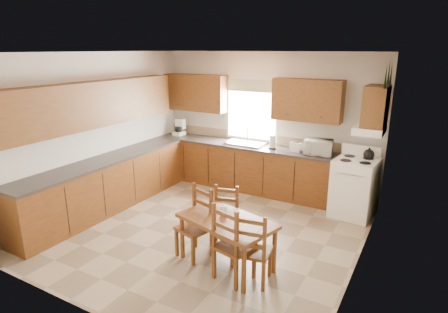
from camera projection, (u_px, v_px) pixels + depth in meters
The scene contains 35 objects.
floor at pixel (206, 230), 5.90m from camera, with size 4.50×4.50×0.00m, color gray.
ceiling at pixel (204, 52), 5.14m from camera, with size 4.50×4.50×0.00m, color brown.
wall_left at pixel (97, 131), 6.58m from camera, with size 4.50×4.50×0.00m, color beige.
wall_right at pixel (365, 171), 4.46m from camera, with size 4.50×4.50×0.00m, color beige.
wall_back at pixel (266, 122), 7.40m from camera, with size 4.50×4.50×0.00m, color beige.
wall_front at pixel (82, 198), 3.64m from camera, with size 4.50×4.50×0.00m, color beige.
lower_cab_back at pixel (241, 167), 7.58m from camera, with size 3.75×0.60×0.88m, color brown.
lower_cab_left at pixel (107, 185), 6.57m from camera, with size 0.60×3.60×0.88m, color brown.
counter_back at pixel (242, 145), 7.45m from camera, with size 3.75×0.63×0.04m, color #362F2C.
counter_left at pixel (105, 160), 6.44m from camera, with size 0.63×3.60×0.04m, color #362F2C.
backsplash at pixel (248, 137), 7.66m from camera, with size 3.75×0.01×0.18m, color #897858.
upper_cab_back_left at pixel (195, 93), 7.85m from camera, with size 1.41×0.33×0.75m, color brown.
upper_cab_back_right at pixel (307, 100), 6.72m from camera, with size 1.25×0.33×0.75m, color brown.
upper_cab_left at pixel (94, 104), 6.24m from camera, with size 0.33×3.60×0.75m, color brown.
upper_cab_stove at pixel (376, 106), 5.76m from camera, with size 0.33×0.62×0.62m, color brown.
range_hood at pixel (370, 130), 5.89m from camera, with size 0.44×0.62×0.12m, color white.
window_frame at pixel (252, 111), 7.46m from camera, with size 1.13×0.02×1.18m, color white.
window_pane at pixel (252, 111), 7.46m from camera, with size 1.05×0.01×1.10m, color white.
window_valance at pixel (251, 86), 7.30m from camera, with size 1.19×0.01×0.24m, color #556C3D.
sink_basin at pixel (245, 143), 7.41m from camera, with size 0.75×0.45×0.04m, color silver.
pine_decal_a at pixel (386, 76), 5.30m from camera, with size 0.22×0.22×0.36m, color black.
pine_decal_b at pixel (389, 72), 5.56m from camera, with size 0.22×0.22×0.36m, color black.
pine_decal_c at pixel (391, 73), 5.84m from camera, with size 0.22×0.22×0.36m, color black.
stove at pixel (354, 188), 6.29m from camera, with size 0.65×0.68×0.97m, color white.
coffeemaker at pixel (179, 128), 8.17m from camera, with size 0.19×0.23×0.33m, color white.
paper_towel at pixel (272, 142), 7.07m from camera, with size 0.11×0.11×0.25m, color white.
toaster at pixel (296, 147), 6.88m from camera, with size 0.21×0.13×0.17m, color white.
microwave at pixel (318, 147), 6.67m from camera, with size 0.45×0.33×0.27m, color white.
dining_table at pixel (227, 242), 4.86m from camera, with size 1.22×0.70×0.66m, color brown.
chair_near_left at pixel (234, 242), 4.53m from camera, with size 0.42×0.40×1.00m, color brown.
chair_near_right at pixel (254, 246), 4.48m from camera, with size 0.39×0.38×0.94m, color brown.
chair_far_left at pixel (194, 224), 5.02m from camera, with size 0.41×0.39×0.97m, color brown.
chair_far_right at pixel (224, 218), 5.29m from camera, with size 0.37×0.35×0.87m, color brown.
table_paper at pixel (249, 230), 4.49m from camera, with size 0.21×0.29×0.00m, color white.
table_card at pixel (224, 211), 4.87m from camera, with size 0.09×0.02×0.12m, color white.
Camera 1 is at (2.87, -4.51, 2.75)m, focal length 30.00 mm.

